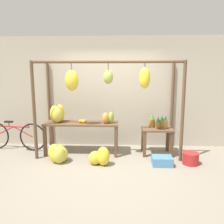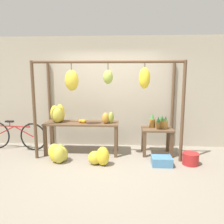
{
  "view_description": "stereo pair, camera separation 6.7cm",
  "coord_description": "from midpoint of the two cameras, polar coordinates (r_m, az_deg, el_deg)",
  "views": [
    {
      "loc": [
        0.3,
        -4.11,
        1.82
      ],
      "look_at": [
        0.08,
        0.84,
        1.0
      ],
      "focal_mm": 35.0,
      "sensor_mm": 36.0,
      "label": 1
    },
    {
      "loc": [
        0.36,
        -4.1,
        1.82
      ],
      "look_at": [
        0.08,
        0.84,
        1.0
      ],
      "focal_mm": 35.0,
      "sensor_mm": 36.0,
      "label": 2
    }
  ],
  "objects": [
    {
      "name": "banana_pile_ground_right",
      "position": [
        4.59,
        -3.63,
        -11.61
      ],
      "size": [
        0.52,
        0.37,
        0.39
      ],
      "color": "yellow",
      "rests_on": "ground_plane"
    },
    {
      "name": "display_table_side",
      "position": [
        5.22,
        11.27,
        -5.79
      ],
      "size": [
        0.7,
        0.53,
        0.62
      ],
      "color": "brown",
      "rests_on": "ground_plane"
    },
    {
      "name": "shop_wall_back",
      "position": [
        5.66,
        -0.88,
        5.17
      ],
      "size": [
        8.0,
        0.08,
        2.8
      ],
      "color": "#B2A893",
      "rests_on": "ground_plane"
    },
    {
      "name": "stall_awning",
      "position": [
        4.76,
        -2.29,
        6.08
      ],
      "size": [
        3.23,
        1.15,
        2.14
      ],
      "color": "brown",
      "rests_on": "ground_plane"
    },
    {
      "name": "blue_bucket",
      "position": [
        4.91,
        19.46,
        -11.34
      ],
      "size": [
        0.33,
        0.33,
        0.25
      ],
      "color": "#AD2323",
      "rests_on": "ground_plane"
    },
    {
      "name": "banana_pile_ground_left",
      "position": [
        4.88,
        -14.34,
        -10.48
      ],
      "size": [
        0.52,
        0.49,
        0.38
      ],
      "color": "gold",
      "rests_on": "ground_plane"
    },
    {
      "name": "ground_plane",
      "position": [
        4.5,
        -2.01,
        -14.42
      ],
      "size": [
        20.0,
        20.0,
        0.0
      ],
      "primitive_type": "plane",
      "color": "gray"
    },
    {
      "name": "orange_pile",
      "position": [
        5.07,
        -8.04,
        -2.41
      ],
      "size": [
        0.17,
        0.14,
        0.09
      ],
      "color": "orange",
      "rests_on": "display_table_main"
    },
    {
      "name": "banana_pile_on_table",
      "position": [
        5.27,
        -14.55,
        -0.53
      ],
      "size": [
        0.43,
        0.48,
        0.42
      ],
      "color": "gold",
      "rests_on": "display_table_main"
    },
    {
      "name": "papaya_pile",
      "position": [
        4.97,
        -1.5,
        -1.56
      ],
      "size": [
        0.32,
        0.23,
        0.26
      ],
      "color": "#93A33D",
      "rests_on": "display_table_main"
    },
    {
      "name": "parked_bicycle",
      "position": [
        5.96,
        -24.48,
        -5.64
      ],
      "size": [
        1.66,
        0.23,
        0.73
      ],
      "color": "black",
      "rests_on": "ground_plane"
    },
    {
      "name": "pineapple_cluster",
      "position": [
        5.22,
        11.69,
        -2.64
      ],
      "size": [
        0.42,
        0.26,
        0.33
      ],
      "color": "#A3702D",
      "rests_on": "display_table_side"
    },
    {
      "name": "display_table_main",
      "position": [
        5.18,
        -8.24,
        -3.94
      ],
      "size": [
        1.71,
        0.58,
        0.75
      ],
      "color": "brown",
      "rests_on": "ground_plane"
    },
    {
      "name": "fruit_crate_white",
      "position": [
        4.71,
        12.51,
        -12.34
      ],
      "size": [
        0.41,
        0.31,
        0.18
      ],
      "color": "#4C84B2",
      "rests_on": "ground_plane"
    }
  ]
}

